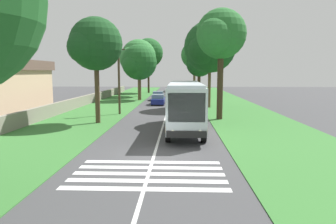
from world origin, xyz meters
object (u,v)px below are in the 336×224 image
at_px(roadside_tree_right_0, 194,56).
at_px(trailing_minibus_0, 180,86).
at_px(roadside_tree_left_4, 138,58).
at_px(utility_pole, 119,78).
at_px(trailing_car_0, 158,100).
at_px(roadside_tree_left_2, 139,63).
at_px(trailing_car_1, 158,96).
at_px(roadside_tree_left_0, 95,45).
at_px(trailing_car_2, 180,93).
at_px(roadside_tree_left_1, 148,54).
at_px(coach_bus, 185,103).
at_px(roadside_tree_right_3, 198,57).
at_px(roadside_tree_right_2, 220,36).
at_px(roadside_tree_right_4, 199,64).
at_px(roadside_tree_right_1, 209,48).

bearing_deg(roadside_tree_right_0, trailing_minibus_0, 162.58).
distance_m(roadside_tree_left_4, utility_pole, 24.50).
bearing_deg(trailing_car_0, roadside_tree_left_2, 28.66).
xyz_separation_m(trailing_car_1, roadside_tree_left_0, (-23.14, 3.91, 6.15)).
xyz_separation_m(trailing_car_2, roadside_tree_left_1, (10.68, 6.97, 7.83)).
bearing_deg(coach_bus, roadside_tree_left_1, 9.44).
distance_m(roadside_tree_left_1, roadside_tree_right_3, 11.02).
distance_m(coach_bus, trailing_car_2, 33.06).
height_order(trailing_car_1, roadside_tree_right_2, roadside_tree_right_2).
xyz_separation_m(roadside_tree_left_2, roadside_tree_right_4, (10.49, -10.38, 0.13)).
height_order(trailing_minibus_0, roadside_tree_left_1, roadside_tree_left_1).
distance_m(trailing_minibus_0, roadside_tree_left_4, 13.23).
bearing_deg(roadside_tree_right_0, roadside_tree_left_4, 150.20).
xyz_separation_m(roadside_tree_left_1, roadside_tree_right_3, (0.68, -10.98, -0.70)).
distance_m(roadside_tree_left_1, roadside_tree_left_2, 17.78).
xyz_separation_m(roadside_tree_right_1, roadside_tree_right_3, (28.38, -0.43, 0.26)).
height_order(trailing_car_0, trailing_minibus_0, trailing_minibus_0).
bearing_deg(roadside_tree_left_0, roadside_tree_right_2, -77.32).
bearing_deg(trailing_minibus_0, trailing_car_0, 172.07).
height_order(trailing_car_0, trailing_car_1, same).
bearing_deg(trailing_car_1, trailing_car_2, -28.74).
relative_size(roadside_tree_left_2, roadside_tree_right_3, 0.87).
xyz_separation_m(trailing_minibus_0, roadside_tree_right_4, (-5.82, -3.58, 4.57)).
bearing_deg(roadside_tree_left_4, roadside_tree_right_2, -157.52).
relative_size(roadside_tree_left_1, roadside_tree_right_3, 1.15).
height_order(trailing_car_1, utility_pole, utility_pole).
bearing_deg(roadside_tree_left_0, roadside_tree_right_4, -18.59).
bearing_deg(roadside_tree_right_2, roadside_tree_right_4, -0.19).
distance_m(trailing_car_0, roadside_tree_right_0, 35.17).
xyz_separation_m(roadside_tree_left_4, roadside_tree_right_2, (-27.58, -11.41, 0.75)).
distance_m(trailing_car_1, roadside_tree_left_4, 10.39).
bearing_deg(coach_bus, trailing_car_0, 9.80).
relative_size(trailing_car_0, roadside_tree_right_4, 0.49).
height_order(trailing_car_0, roadside_tree_left_0, roadside_tree_left_0).
xyz_separation_m(trailing_car_1, roadside_tree_right_0, (26.67, -7.06, 7.86)).
distance_m(roadside_tree_left_0, roadside_tree_right_2, 11.40).
xyz_separation_m(trailing_car_2, roadside_tree_right_1, (-17.02, -3.57, 6.87)).
bearing_deg(trailing_car_2, roadside_tree_left_2, 135.94).
height_order(trailing_minibus_0, roadside_tree_left_0, roadside_tree_left_0).
distance_m(trailing_car_2, roadside_tree_right_3, 14.00).
height_order(trailing_car_1, roadside_tree_left_1, roadside_tree_left_1).
relative_size(trailing_minibus_0, roadside_tree_left_4, 0.57).
height_order(trailing_car_1, roadside_tree_left_0, roadside_tree_left_0).
height_order(roadside_tree_right_0, roadside_tree_right_1, roadside_tree_right_0).
xyz_separation_m(trailing_car_0, roadside_tree_left_2, (6.60, 3.61, 5.31)).
bearing_deg(roadside_tree_right_2, roadside_tree_left_2, 26.89).
xyz_separation_m(roadside_tree_left_1, roadside_tree_left_4, (-10.28, 0.85, -1.36)).
bearing_deg(roadside_tree_left_4, trailing_car_2, -92.94).
height_order(trailing_car_0, roadside_tree_left_1, roadside_tree_left_1).
height_order(roadside_tree_left_0, utility_pole, roadside_tree_left_0).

